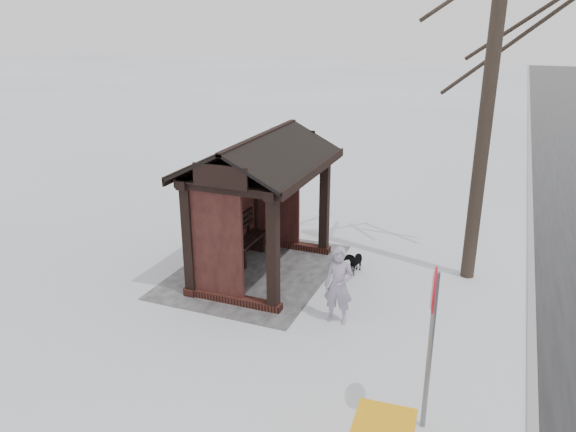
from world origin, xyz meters
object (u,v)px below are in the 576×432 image
object	(u,v)px
bus_shelter	(255,177)
dog	(354,261)
road_sign	(432,316)
pedestrian	(339,285)

from	to	relation	value
bus_shelter	dog	size ratio (longest dim) A/B	5.81
dog	road_sign	bearing A→B (deg)	-58.95
road_sign	bus_shelter	bearing A→B (deg)	-136.24
bus_shelter	dog	distance (m)	2.87
bus_shelter	road_sign	distance (m)	5.60
dog	pedestrian	bearing A→B (deg)	-77.60
dog	road_sign	distance (m)	5.15
pedestrian	dog	bearing A→B (deg)	94.39
bus_shelter	road_sign	world-z (taller)	bus_shelter
dog	road_sign	size ratio (longest dim) A/B	0.26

